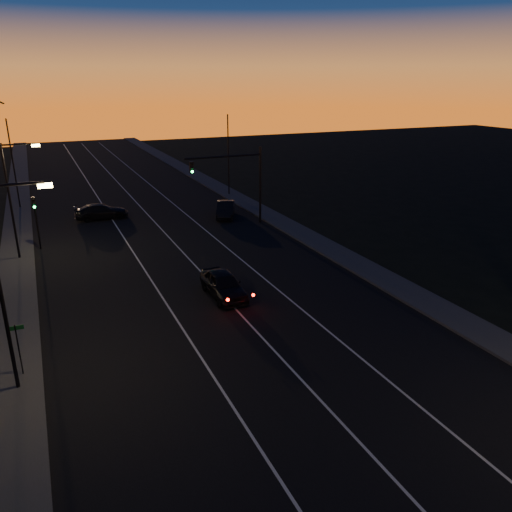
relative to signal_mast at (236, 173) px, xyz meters
name	(u,v)px	position (x,y,z in m)	size (l,w,h in m)	color
road	(194,273)	(-7.14, -9.99, -4.78)	(20.00, 170.00, 0.01)	black
sidewalk_left	(16,300)	(-18.34, -9.99, -4.70)	(2.40, 170.00, 0.16)	#353532
sidewalk_right	(333,251)	(4.06, -9.99, -4.70)	(2.40, 170.00, 0.16)	#353532
lane_stripe_left	(151,280)	(-10.14, -9.99, -4.76)	(0.12, 160.00, 0.01)	silver
lane_stripe_mid	(201,272)	(-6.64, -9.99, -4.76)	(0.12, 160.00, 0.01)	silver
lane_stripe_right	(248,265)	(-3.14, -9.99, -4.76)	(0.12, 160.00, 0.01)	silver
streetlight_left_near	(6,274)	(-17.84, -19.99, 0.54)	(2.55, 0.26, 9.00)	black
streetlight_left_far	(13,192)	(-17.82, -1.99, 0.28)	(2.55, 0.26, 8.50)	black
street_sign	(18,344)	(-17.94, -18.99, -3.13)	(0.70, 0.06, 2.60)	black
signal_mast	(236,173)	(0.00, 0.00, 0.00)	(7.10, 0.41, 7.00)	black
signal_post	(35,213)	(-16.64, -0.01, -1.89)	(0.28, 0.37, 4.20)	black
far_pole_left	(13,165)	(-18.14, 15.01, -0.28)	(0.14, 0.14, 9.00)	black
far_pole_right	(228,156)	(3.86, 12.01, -0.28)	(0.14, 0.14, 9.00)	black
lead_car	(223,284)	(-6.62, -14.37, -3.99)	(1.89, 5.13, 1.56)	black
right_car	(226,209)	(0.12, 3.16, -4.03)	(3.25, 4.73, 1.48)	black
cross_car	(101,211)	(-10.97, 7.28, -4.05)	(5.01, 2.20, 1.43)	black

